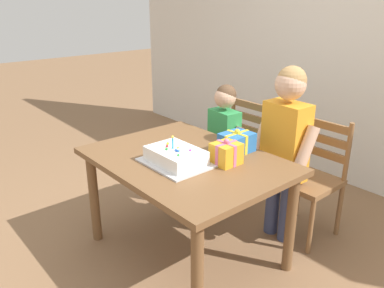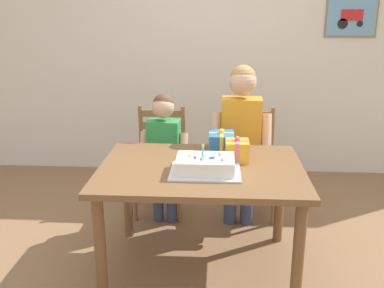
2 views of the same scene
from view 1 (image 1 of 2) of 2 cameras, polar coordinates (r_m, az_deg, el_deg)
name	(u,v)px [view 1 (image 1 of 2)]	position (r m, az deg, el deg)	size (l,w,h in m)	color
ground_plane	(187,252)	(2.99, -0.79, -15.43)	(20.00, 20.00, 0.00)	#846042
back_wall	(352,49)	(4.01, 22.19, 12.61)	(6.40, 0.11, 2.60)	silver
dining_table	(186,171)	(2.66, -0.86, -4.01)	(1.33, 0.98, 0.75)	brown
birthday_cake	(176,157)	(2.52, -2.39, -1.86)	(0.44, 0.34, 0.19)	silver
gift_box_red_large	(237,142)	(2.73, 6.52, 0.25)	(0.18, 0.22, 0.17)	#286BB7
gift_box_beside_cake	(226,153)	(2.52, 4.98, -1.37)	(0.16, 0.17, 0.17)	gold
chair_left	(236,149)	(3.57, 6.40, -0.73)	(0.42, 0.42, 0.92)	brown
chair_right	(311,178)	(3.13, 16.84, -4.68)	(0.42, 0.42, 0.92)	brown
child_older	(285,139)	(2.89, 13.41, 0.76)	(0.49, 0.28, 1.33)	#38426B
child_younger	(224,135)	(3.31, 4.65, 1.27)	(0.41, 0.24, 1.10)	#38426B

